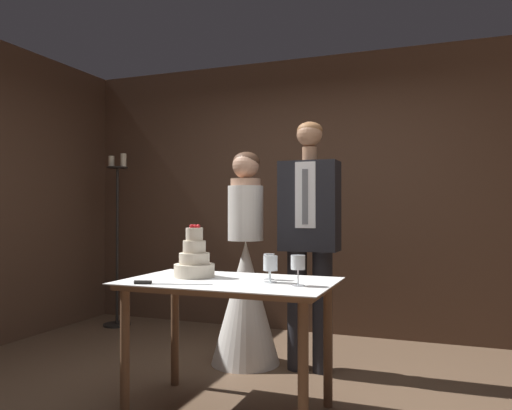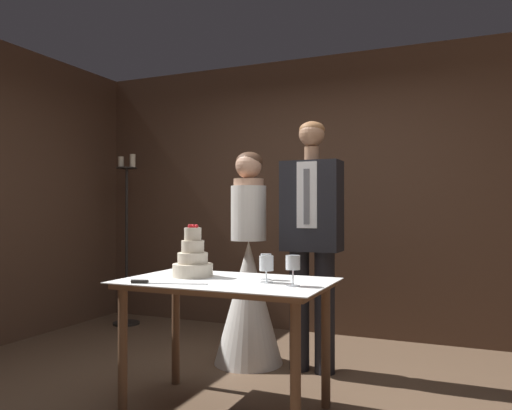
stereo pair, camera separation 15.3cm
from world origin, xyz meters
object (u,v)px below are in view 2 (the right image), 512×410
(tiered_cake, at_px, (193,260))
(bride, at_px, (249,285))
(wine_glass_near, at_px, (293,264))
(candle_stand, at_px, (127,245))
(wine_glass_middle, at_px, (266,262))
(cake_knife, at_px, (154,282))
(wine_glass_far, at_px, (266,264))
(cake_table, at_px, (226,297))
(groom, at_px, (312,232))

(tiered_cake, distance_m, bride, 0.90)
(wine_glass_near, xyz_separation_m, bride, (-0.71, 0.98, -0.29))
(candle_stand, bearing_deg, bride, -22.38)
(wine_glass_middle, xyz_separation_m, bride, (-0.47, 0.80, -0.28))
(cake_knife, distance_m, wine_glass_near, 0.80)
(bride, bearing_deg, wine_glass_near, -54.16)
(wine_glass_near, bearing_deg, wine_glass_far, 160.86)
(cake_table, xyz_separation_m, wine_glass_far, (0.26, 0.00, 0.21))
(wine_glass_far, distance_m, groom, 0.92)
(tiered_cake, distance_m, groom, 1.01)
(tiered_cake, distance_m, cake_knife, 0.36)
(bride, bearing_deg, cake_table, -74.12)
(cake_table, relative_size, bride, 0.75)
(cake_knife, bearing_deg, wine_glass_near, -0.34)
(wine_glass_far, bearing_deg, bride, 119.72)
(cake_knife, height_order, candle_stand, candle_stand)
(wine_glass_near, bearing_deg, bride, 125.84)
(cake_table, height_order, groom, groom)
(wine_glass_far, distance_m, candle_stand, 2.78)
(cake_table, bearing_deg, tiered_cake, 167.76)
(cake_table, height_order, wine_glass_middle, wine_glass_middle)
(tiered_cake, height_order, wine_glass_middle, tiered_cake)
(wine_glass_middle, distance_m, bride, 0.97)
(wine_glass_near, relative_size, bride, 0.10)
(wine_glass_middle, bearing_deg, cake_knife, -142.91)
(cake_knife, distance_m, groom, 1.36)
(tiered_cake, bearing_deg, wine_glass_far, -6.11)
(wine_glass_far, bearing_deg, groom, 90.07)
(wine_glass_middle, height_order, groom, groom)
(cake_knife, height_order, wine_glass_near, wine_glass_near)
(cake_table, height_order, wine_glass_near, wine_glass_near)
(tiered_cake, distance_m, wine_glass_far, 0.53)
(cake_table, xyz_separation_m, wine_glass_middle, (0.21, 0.11, 0.21))
(cake_knife, bearing_deg, wine_glass_far, 9.87)
(cake_table, bearing_deg, wine_glass_far, 0.26)
(tiered_cake, height_order, candle_stand, candle_stand)
(tiered_cake, height_order, cake_knife, tiered_cake)
(tiered_cake, bearing_deg, wine_glass_near, -9.61)
(groom, height_order, candle_stand, groom)
(tiered_cake, relative_size, bride, 0.20)
(bride, height_order, groom, groom)
(wine_glass_middle, bearing_deg, candle_stand, 145.51)
(cake_knife, distance_m, wine_glass_middle, 0.67)
(groom, bearing_deg, cake_knife, -115.52)
(wine_glass_near, height_order, wine_glass_middle, wine_glass_near)
(wine_glass_far, bearing_deg, candle_stand, 144.20)
(cake_table, relative_size, cake_knife, 2.87)
(tiered_cake, bearing_deg, bride, 89.65)
(cake_table, bearing_deg, groom, 74.11)
(cake_table, height_order, cake_knife, cake_knife)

